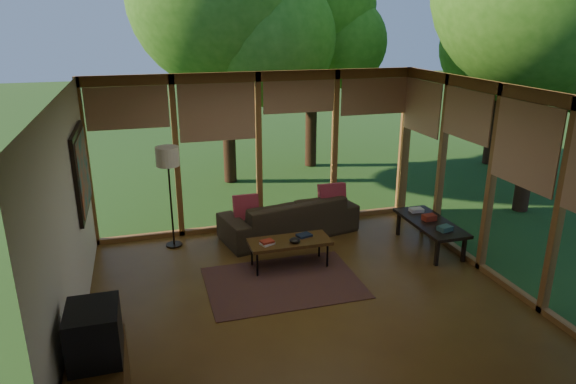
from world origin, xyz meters
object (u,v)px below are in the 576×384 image
object	(u,v)px
sofa	(289,216)
floor_lamp	(168,162)
television	(94,333)
coffee_table	(290,242)
side_console	(430,224)

from	to	relation	value
sofa	floor_lamp	distance (m)	2.21
television	coffee_table	size ratio (longest dim) A/B	0.46
sofa	coffee_table	world-z (taller)	sofa
television	coffee_table	distance (m)	3.49
sofa	side_console	world-z (taller)	sofa
coffee_table	side_console	size ratio (longest dim) A/B	0.86
television	coffee_table	xyz separation A→B (m)	(2.51, 2.38, -0.46)
sofa	floor_lamp	size ratio (longest dim) A/B	1.39
television	floor_lamp	xyz separation A→B (m)	(0.91, 3.62, 0.56)
floor_lamp	side_console	size ratio (longest dim) A/B	1.18
television	side_console	bearing A→B (deg)	26.31
sofa	side_console	xyz separation A→B (m)	(2.01, -1.14, 0.08)
television	coffee_table	world-z (taller)	television
floor_lamp	coffee_table	size ratio (longest dim) A/B	1.38
side_console	coffee_table	bearing A→B (deg)	-179.57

